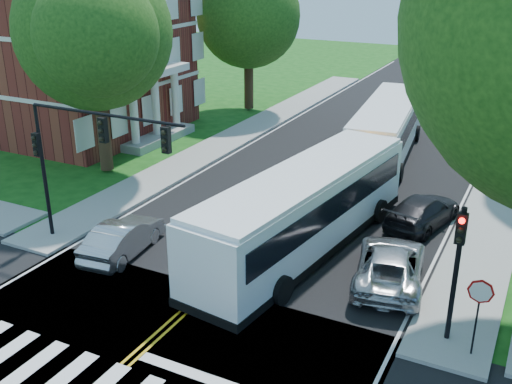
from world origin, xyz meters
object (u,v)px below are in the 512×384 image
Objects in this scene: bus_lead at (305,209)px; suv at (390,265)px; signal_nw at (83,147)px; bus_follow at (387,129)px; signal_ne at (458,258)px; dark_sedan at (423,211)px; hatchback at (123,238)px.

bus_lead reaches higher than suv.
bus_follow is (7.37, 16.97, -2.66)m from signal_nw.
signal_ne reaches higher than bus_lead.
signal_ne is at bearing 120.77° from dark_sedan.
suv is at bearing 99.67° from bus_follow.
bus_lead is (-6.39, 3.82, -1.17)m from signal_ne.
bus_follow is at bearing -116.37° from hatchback.
signal_nw is at bearing 49.39° from dark_sedan.
signal_nw is 1.40× the size of suv.
bus_follow is at bearing -81.10° from bus_lead.
bus_lead is 7.34m from hatchback.
signal_ne is at bearing 105.01° from bus_follow.
signal_ne is 9.01m from dark_sedan.
hatchback is (-6.27, -3.66, -1.07)m from bus_lead.
dark_sedan is (10.04, 8.16, -0.03)m from hatchback.
bus_lead is 3.08× the size of hatchback.
dark_sedan is (4.08, -8.64, -1.02)m from bus_follow.
signal_ne is 0.33× the size of bus_lead.
bus_follow reaches higher than hatchback.
signal_nw is 14.13m from signal_ne.
signal_ne is 4.41m from suv.
signal_nw reaches higher than bus_follow.
hatchback is at bearing 3.93° from suv.
dark_sedan is (3.78, 4.50, -1.10)m from bus_lead.
bus_lead is at bearing 63.33° from dark_sedan.
bus_follow is 2.69× the size of dark_sedan.
hatchback is (-12.65, 0.16, -2.24)m from signal_ne.
signal_ne is at bearing 121.97° from suv.
suv is at bearing -172.17° from hatchback.
bus_lead reaches higher than dark_sedan.
bus_lead is 2.82× the size of dark_sedan.
signal_nw is at bearing 0.26° from hatchback.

